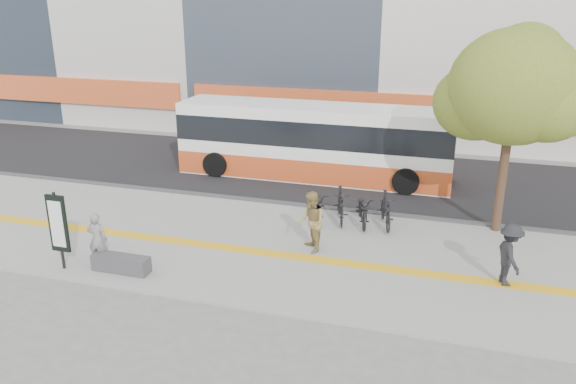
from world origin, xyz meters
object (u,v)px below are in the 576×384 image
(signboard, at_px, (58,225))
(seated_woman, at_px, (97,239))
(bus, at_px, (314,144))
(street_tree, at_px, (513,89))
(bench, at_px, (121,264))
(pedestrian_tan, at_px, (312,222))
(pedestrian_dark, at_px, (509,255))

(signboard, distance_m, seated_woman, 1.08)
(seated_woman, bearing_deg, signboard, 25.07)
(signboard, height_order, bus, bus)
(signboard, distance_m, street_tree, 13.40)
(bench, bearing_deg, pedestrian_tan, 30.69)
(street_tree, bearing_deg, seated_woman, -151.16)
(bench, bearing_deg, street_tree, 31.62)
(seated_woman, bearing_deg, pedestrian_tan, -161.77)
(street_tree, bearing_deg, bus, 151.99)
(signboard, height_order, street_tree, street_tree)
(street_tree, distance_m, seated_woman, 12.63)
(seated_woman, distance_m, pedestrian_tan, 5.95)
(street_tree, bearing_deg, pedestrian_dark, -88.29)
(signboard, relative_size, bus, 0.20)
(bench, relative_size, seated_woman, 1.05)
(bench, height_order, seated_woman, seated_woman)
(bus, distance_m, pedestrian_dark, 10.28)
(bench, height_order, pedestrian_dark, pedestrian_dark)
(street_tree, relative_size, pedestrian_dark, 3.79)
(bench, distance_m, bus, 10.18)
(pedestrian_tan, xyz_separation_m, pedestrian_dark, (5.31, -0.50, -0.06))
(signboard, relative_size, seated_woman, 1.45)
(bench, relative_size, pedestrian_tan, 0.89)
(bench, distance_m, signboard, 1.94)
(seated_woman, bearing_deg, street_tree, -158.07)
(pedestrian_tan, bearing_deg, seated_woman, -96.20)
(bench, height_order, street_tree, street_tree)
(bus, bearing_deg, street_tree, -28.01)
(seated_woman, relative_size, pedestrian_dark, 0.91)
(bench, relative_size, pedestrian_dark, 0.96)
(signboard, xyz_separation_m, pedestrian_tan, (6.18, 3.02, -0.39))
(bench, relative_size, street_tree, 0.25)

